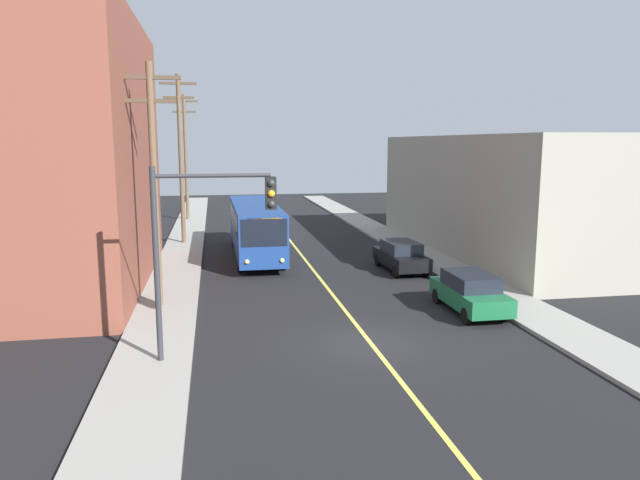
% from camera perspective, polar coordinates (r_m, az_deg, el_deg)
% --- Properties ---
extents(ground_plane, '(120.00, 120.00, 0.00)m').
position_cam_1_polar(ground_plane, '(20.62, 4.93, -9.94)').
color(ground_plane, black).
extents(sidewalk_left, '(2.50, 90.00, 0.15)m').
position_cam_1_polar(sidewalk_left, '(29.62, -14.02, -4.04)').
color(sidewalk_left, gray).
rests_on(sidewalk_left, ground).
extents(sidewalk_right, '(2.50, 90.00, 0.15)m').
position_cam_1_polar(sidewalk_right, '(32.04, 12.84, -2.98)').
color(sidewalk_right, gray).
rests_on(sidewalk_right, ground).
extents(lane_stripe_center, '(0.16, 60.00, 0.01)m').
position_cam_1_polar(lane_stripe_center, '(34.83, -1.50, -1.88)').
color(lane_stripe_center, '#D8CC4C').
rests_on(lane_stripe_center, ground).
extents(building_left_brick, '(10.00, 16.36, 12.57)m').
position_cam_1_polar(building_left_brick, '(30.55, -26.29, 7.44)').
color(building_left_brick, brown).
rests_on(building_left_brick, ground).
extents(building_right_warehouse, '(12.00, 22.55, 7.27)m').
position_cam_1_polar(building_right_warehouse, '(39.57, 19.66, 4.24)').
color(building_right_warehouse, gray).
rests_on(building_right_warehouse, ground).
extents(city_bus, '(2.64, 12.17, 3.20)m').
position_cam_1_polar(city_bus, '(35.62, -6.31, 1.28)').
color(city_bus, navy).
rests_on(city_bus, ground).
extents(parked_car_green, '(1.82, 4.40, 1.62)m').
position_cam_1_polar(parked_car_green, '(24.69, 14.37, -4.91)').
color(parked_car_green, '#196038').
rests_on(parked_car_green, ground).
extents(parked_car_black, '(1.96, 4.46, 1.62)m').
position_cam_1_polar(parked_car_black, '(31.82, 7.87, -1.51)').
color(parked_car_black, black).
rests_on(parked_car_black, ground).
extents(utility_pole_near, '(2.40, 0.28, 9.81)m').
position_cam_1_polar(utility_pole_near, '(24.67, -15.83, 6.11)').
color(utility_pole_near, brown).
rests_on(utility_pole_near, sidewalk_left).
extents(utility_pole_mid, '(2.40, 0.28, 11.10)m').
position_cam_1_polar(utility_pole_mid, '(40.37, -13.39, 8.31)').
color(utility_pole_mid, brown).
rests_on(utility_pole_mid, sidewalk_left).
extents(utility_pole_far, '(2.40, 0.28, 10.82)m').
position_cam_1_polar(utility_pole_far, '(53.05, -12.92, 8.37)').
color(utility_pole_far, brown).
rests_on(utility_pole_far, sidewalk_left).
extents(traffic_signal_left_corner, '(3.75, 0.48, 6.00)m').
position_cam_1_polar(traffic_signal_left_corner, '(18.16, -10.93, 1.27)').
color(traffic_signal_left_corner, '#2D2D33').
rests_on(traffic_signal_left_corner, sidewalk_left).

